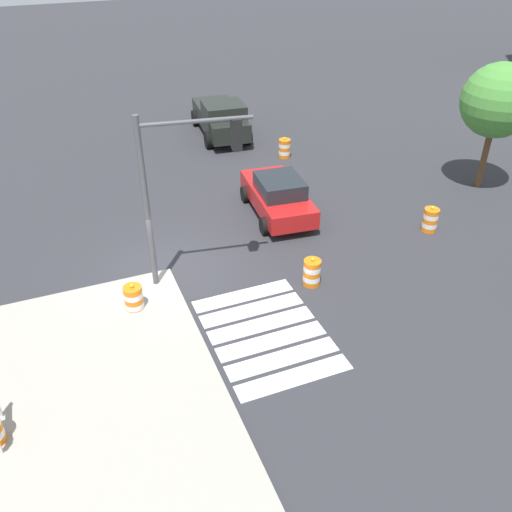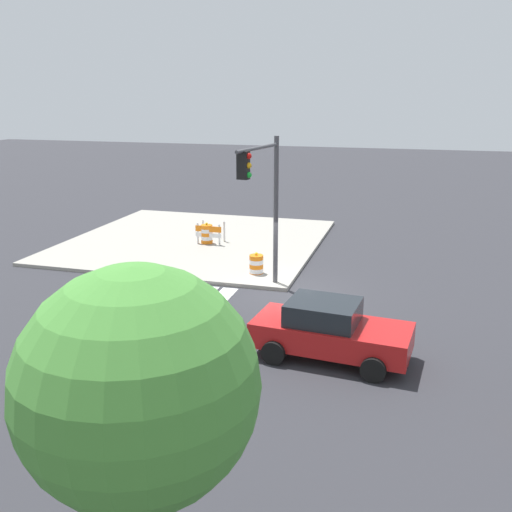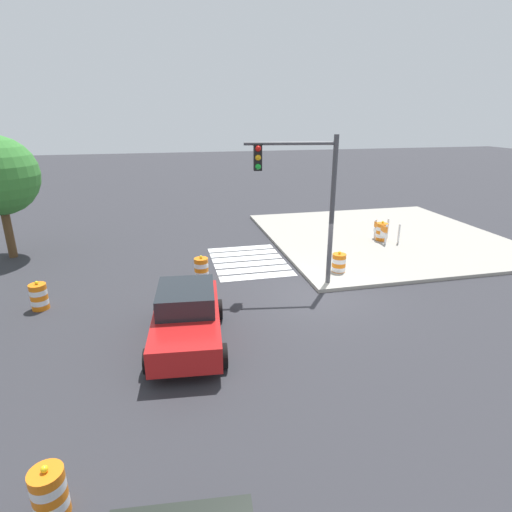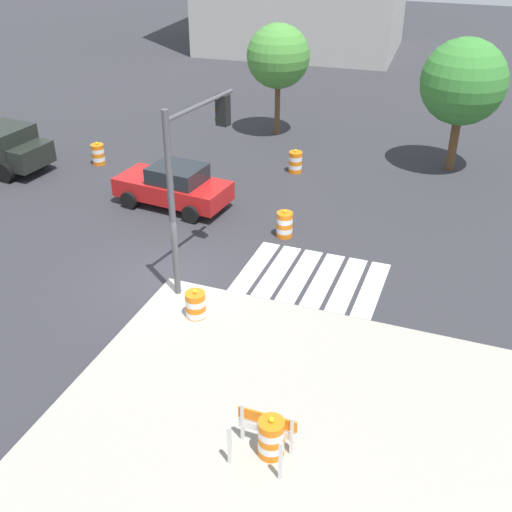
# 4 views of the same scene
# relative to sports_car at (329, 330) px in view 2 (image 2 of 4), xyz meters

# --- Properties ---
(ground_plane) EXTENTS (120.00, 120.00, 0.00)m
(ground_plane) POSITION_rel_sports_car_xyz_m (2.33, -4.96, -0.81)
(ground_plane) COLOR #2D2D33
(sidewalk_corner) EXTENTS (12.00, 12.00, 0.15)m
(sidewalk_corner) POSITION_rel_sports_car_xyz_m (8.33, -10.96, -0.74)
(sidewalk_corner) COLOR #9E998E
(sidewalk_corner) RESTS_ON ground
(crosswalk_stripes) EXTENTS (4.35, 3.20, 0.02)m
(crosswalk_stripes) POSITION_rel_sports_car_xyz_m (6.33, -3.16, -0.80)
(crosswalk_stripes) COLOR silver
(crosswalk_stripes) RESTS_ON ground
(sports_car) EXTENTS (4.46, 2.46, 1.63)m
(sports_car) POSITION_rel_sports_car_xyz_m (0.00, 0.00, 0.00)
(sports_car) COLOR red
(sports_car) RESTS_ON ground
(traffic_barrel_near_corner) EXTENTS (0.56, 0.56, 1.02)m
(traffic_barrel_near_corner) POSITION_rel_sports_car_xyz_m (3.93, -6.45, -0.36)
(traffic_barrel_near_corner) COLOR orange
(traffic_barrel_near_corner) RESTS_ON ground
(traffic_barrel_crosswalk_end) EXTENTS (0.56, 0.56, 1.02)m
(traffic_barrel_crosswalk_end) POSITION_rel_sports_car_xyz_m (3.29, 4.76, -0.36)
(traffic_barrel_crosswalk_end) COLOR orange
(traffic_barrel_crosswalk_end) RESTS_ON ground
(traffic_barrel_median_near) EXTENTS (0.56, 0.56, 1.02)m
(traffic_barrel_median_near) POSITION_rel_sports_car_xyz_m (4.68, -0.88, -0.36)
(traffic_barrel_median_near) COLOR orange
(traffic_barrel_median_near) RESTS_ON ground
(traffic_barrel_on_sidewalk) EXTENTS (0.56, 0.56, 1.02)m
(traffic_barrel_on_sidewalk) POSITION_rel_sports_car_xyz_m (7.53, -10.39, -0.21)
(traffic_barrel_on_sidewalk) COLOR orange
(traffic_barrel_on_sidewalk) RESTS_ON sidewalk_corner
(construction_barricade) EXTENTS (1.30, 0.79, 1.00)m
(construction_barricade) POSITION_rel_sports_car_xyz_m (7.38, -10.37, -0.09)
(construction_barricade) COLOR silver
(construction_barricade) RESTS_ON sidewalk_corner
(traffic_light_pole) EXTENTS (0.71, 3.26, 5.50)m
(traffic_light_pole) POSITION_rel_sports_car_xyz_m (3.09, -4.44, 3.10)
(traffic_light_pole) COLOR #4C4C51
(traffic_light_pole) RESTS_ON sidewalk_corner
(street_tree_streetside_mid) EXTENTS (2.95, 2.95, 5.23)m
(street_tree_streetside_mid) POSITION_rel_sports_car_xyz_m (0.99, 9.07, 2.92)
(street_tree_streetside_mid) COLOR brown
(street_tree_streetside_mid) RESTS_ON ground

